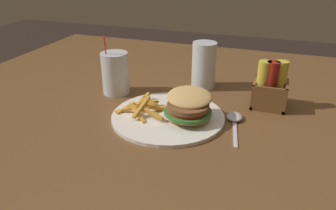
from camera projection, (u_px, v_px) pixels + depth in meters
The scene contains 6 objects.
dining_table at pixel (145, 130), 1.03m from camera, with size 1.40×1.39×0.73m.
meal_plate_near at pixel (176, 112), 0.89m from camera, with size 0.31×0.31×0.09m.
beer_glass at pixel (204, 66), 1.08m from camera, with size 0.08×0.08×0.15m.
juice_glass at pixel (115, 75), 1.04m from camera, with size 0.09×0.09×0.19m.
spoon at pixel (235, 118), 0.89m from camera, with size 0.06×0.18×0.02m.
condiment_caddy at pixel (270, 88), 0.95m from camera, with size 0.10×0.09×0.14m.
Camera 1 is at (0.36, -0.82, 1.16)m, focal length 35.00 mm.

